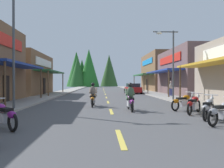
# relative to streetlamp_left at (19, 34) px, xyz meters

# --- Properties ---
(ground) EXTENTS (10.19, 97.76, 0.10)m
(ground) POSITION_rel_streetlamp_left_xyz_m (5.19, 19.80, -4.37)
(ground) COLOR #4C4C4F
(sidewalk_left) EXTENTS (2.68, 97.76, 0.12)m
(sidewalk_left) POSITION_rel_streetlamp_left_xyz_m (-1.24, 19.80, -4.26)
(sidewalk_left) COLOR #9E9991
(sidewalk_left) RESTS_ON ground
(sidewalk_right) EXTENTS (2.68, 97.76, 0.12)m
(sidewalk_right) POSITION_rel_streetlamp_left_xyz_m (11.63, 19.80, -4.26)
(sidewalk_right) COLOR #9E9991
(sidewalk_right) RESTS_ON ground
(centerline_dashes) EXTENTS (0.16, 70.80, 0.01)m
(centerline_dashes) POSITION_rel_streetlamp_left_xyz_m (5.19, 21.33, -4.31)
(centerline_dashes) COLOR #E0C64C
(centerline_dashes) RESTS_ON ground
(storefront_left_far) EXTENTS (9.58, 11.34, 5.16)m
(storefront_left_far) POSITION_rel_streetlamp_left_xyz_m (-6.43, 16.93, -1.74)
(storefront_left_far) COLOR brown
(storefront_left_far) RESTS_ON ground
(storefront_right_middle) EXTENTS (8.59, 12.21, 5.57)m
(storefront_right_middle) POSITION_rel_streetlamp_left_xyz_m (16.32, 15.02, -1.53)
(storefront_right_middle) COLOR brown
(storefront_right_middle) RESTS_ON ground
(storefront_right_far) EXTENTS (8.75, 12.86, 6.66)m
(storefront_right_far) POSITION_rel_streetlamp_left_xyz_m (16.41, 29.10, -0.99)
(storefront_right_far) COLOR brown
(storefront_right_far) RESTS_ON ground
(streetlamp_left) EXTENTS (2.12, 0.30, 6.70)m
(streetlamp_left) POSITION_rel_streetlamp_left_xyz_m (0.00, 0.00, 0.00)
(streetlamp_left) COLOR #474C51
(streetlamp_left) RESTS_ON ground
(streetlamp_right) EXTENTS (2.12, 0.30, 5.89)m
(streetlamp_right) POSITION_rel_streetlamp_left_xyz_m (10.36, 6.01, -0.45)
(streetlamp_right) COLOR #474C51
(streetlamp_right) RESTS_ON ground
(motorcycle_parked_right_3) EXTENTS (1.84, 1.26, 1.04)m
(motorcycle_parked_right_3) POSITION_rel_streetlamp_left_xyz_m (9.24, -5.04, -3.83)
(motorcycle_parked_right_3) COLOR black
(motorcycle_parked_right_3) RESTS_ON ground
(motorcycle_parked_right_4) EXTENTS (1.32, 1.80, 1.04)m
(motorcycle_parked_right_4) POSITION_rel_streetlamp_left_xyz_m (9.31, -3.63, -3.83)
(motorcycle_parked_right_4) COLOR black
(motorcycle_parked_right_4) RESTS_ON ground
(motorcycle_parked_right_5) EXTENTS (1.38, 1.76, 1.04)m
(motorcycle_parked_right_5) POSITION_rel_streetlamp_left_xyz_m (9.33, -1.93, -3.83)
(motorcycle_parked_right_5) COLOR black
(motorcycle_parked_right_5) RESTS_ON ground
(motorcycle_parked_right_6) EXTENTS (1.87, 1.22, 1.04)m
(motorcycle_parked_right_6) POSITION_rel_streetlamp_left_xyz_m (9.34, -0.43, -3.83)
(motorcycle_parked_right_6) COLOR black
(motorcycle_parked_right_6) RESTS_ON ground
(motorcycle_parked_left_2) EXTENTS (1.57, 1.59, 1.04)m
(motorcycle_parked_left_2) POSITION_rel_streetlamp_left_xyz_m (1.29, -5.50, -3.83)
(motorcycle_parked_left_2) COLOR black
(motorcycle_parked_left_2) RESTS_ON ground
(rider_cruising_lead) EXTENTS (0.60, 2.14, 1.57)m
(rider_cruising_lead) POSITION_rel_streetlamp_left_xyz_m (6.27, -0.51, -3.66)
(rider_cruising_lead) COLOR black
(rider_cruising_lead) RESTS_ON ground
(rider_cruising_trailing) EXTENTS (0.60, 2.14, 1.57)m
(rider_cruising_trailing) POSITION_rel_streetlamp_left_xyz_m (4.12, 1.93, -3.66)
(rider_cruising_trailing) COLOR black
(rider_cruising_trailing) RESTS_ON ground
(pedestrian_browsing) EXTENTS (0.49, 0.42, 1.73)m
(pedestrian_browsing) POSITION_rel_streetlamp_left_xyz_m (12.18, 11.75, -3.31)
(pedestrian_browsing) COLOR #333F8C
(pedestrian_browsing) RESTS_ON ground
(parked_car_curbside) EXTENTS (2.16, 4.35, 1.40)m
(parked_car_curbside) POSITION_rel_streetlamp_left_xyz_m (9.09, 19.46, -3.63)
(parked_car_curbside) COLOR #B21919
(parked_car_curbside) RESTS_ON ground
(treeline_backdrop) EXTENTS (18.42, 13.71, 12.71)m
(treeline_backdrop) POSITION_rel_streetlamp_left_xyz_m (0.02, 69.77, 1.51)
(treeline_backdrop) COLOR #226A23
(treeline_backdrop) RESTS_ON ground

